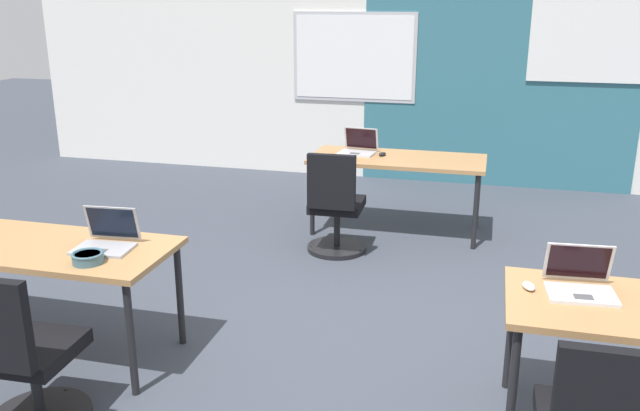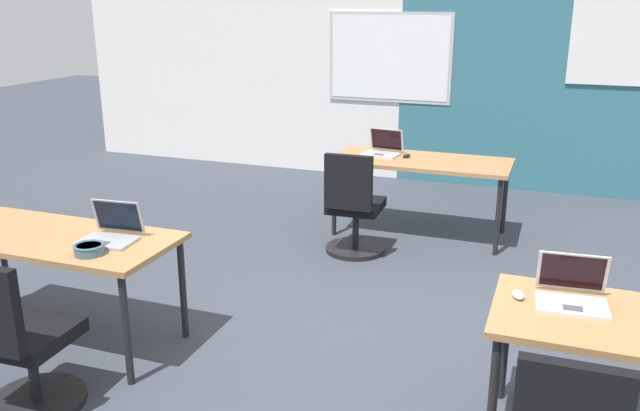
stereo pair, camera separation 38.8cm
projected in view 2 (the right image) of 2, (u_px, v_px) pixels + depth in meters
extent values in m
plane|color=#383D47|center=(345.00, 341.00, 4.34)|extent=(24.00, 24.00, 0.00)
cube|color=silver|center=(461.00, 64.00, 7.68)|extent=(10.00, 0.20, 2.80)
cube|color=#336B7A|center=(538.00, 67.00, 7.30)|extent=(3.08, 0.01, 2.80)
cube|color=#B7B7BC|center=(389.00, 58.00, 7.83)|extent=(1.48, 0.02, 1.04)
cube|color=white|center=(389.00, 58.00, 7.83)|extent=(1.40, 0.02, 0.96)
cube|color=#A37547|center=(51.00, 237.00, 4.17)|extent=(1.60, 0.70, 0.04)
cylinder|color=black|center=(126.00, 330.00, 3.76)|extent=(0.04, 0.04, 0.68)
cylinder|color=black|center=(4.00, 259.00, 4.79)|extent=(0.04, 0.04, 0.68)
cylinder|color=black|center=(183.00, 289.00, 4.30)|extent=(0.04, 0.04, 0.68)
cylinder|color=black|center=(492.00, 402.00, 3.10)|extent=(0.04, 0.04, 0.68)
cylinder|color=black|center=(505.00, 342.00, 3.63)|extent=(0.04, 0.04, 0.68)
cube|color=#A37547|center=(422.00, 161.00, 6.10)|extent=(1.60, 0.70, 0.04)
cylinder|color=black|center=(334.00, 200.00, 6.18)|extent=(0.04, 0.04, 0.68)
cylinder|color=black|center=(498.00, 217.00, 5.69)|extent=(0.04, 0.04, 0.68)
cylinder|color=black|center=(354.00, 184.00, 6.72)|extent=(0.04, 0.04, 0.68)
cylinder|color=black|center=(505.00, 198.00, 6.23)|extent=(0.04, 0.04, 0.68)
cube|color=silver|center=(572.00, 305.00, 3.19)|extent=(0.35, 0.26, 0.02)
cube|color=#4C4C4F|center=(573.00, 308.00, 3.14)|extent=(0.09, 0.07, 0.00)
cube|color=silver|center=(572.00, 272.00, 3.29)|extent=(0.33, 0.10, 0.21)
cube|color=black|center=(572.00, 272.00, 3.29)|extent=(0.30, 0.08, 0.19)
ellipsoid|color=silver|center=(518.00, 295.00, 3.29)|extent=(0.08, 0.11, 0.03)
cube|color=#9E9EA3|center=(107.00, 241.00, 4.03)|extent=(0.35, 0.26, 0.02)
cube|color=#4C4C4F|center=(102.00, 243.00, 3.98)|extent=(0.09, 0.07, 0.00)
cube|color=#9E9EA3|center=(118.00, 216.00, 4.12)|extent=(0.33, 0.09, 0.22)
cube|color=black|center=(118.00, 216.00, 4.12)|extent=(0.30, 0.07, 0.19)
cylinder|color=black|center=(38.00, 401.00, 3.66)|extent=(0.52, 0.52, 0.04)
cylinder|color=black|center=(33.00, 370.00, 3.61)|extent=(0.06, 0.06, 0.34)
cube|color=black|center=(28.00, 336.00, 3.54)|extent=(0.46, 0.46, 0.08)
sphere|color=black|center=(66.00, 378.00, 3.88)|extent=(0.04, 0.04, 0.04)
cube|color=#B7B7BC|center=(381.00, 154.00, 6.25)|extent=(0.35, 0.27, 0.02)
cube|color=#4C4C4F|center=(379.00, 154.00, 6.20)|extent=(0.10, 0.07, 0.00)
cube|color=#B7B7BC|center=(387.00, 139.00, 6.33)|extent=(0.33, 0.10, 0.22)
cube|color=black|center=(386.00, 139.00, 6.33)|extent=(0.30, 0.08, 0.19)
ellipsoid|color=black|center=(406.00, 156.00, 6.16)|extent=(0.08, 0.11, 0.03)
cylinder|color=black|center=(355.00, 249.00, 5.87)|extent=(0.52, 0.52, 0.04)
cylinder|color=black|center=(356.00, 228.00, 5.82)|extent=(0.06, 0.06, 0.34)
cube|color=black|center=(356.00, 205.00, 5.75)|extent=(0.45, 0.45, 0.08)
cube|color=black|center=(348.00, 183.00, 5.45)|extent=(0.40, 0.07, 0.46)
sphere|color=black|center=(362.00, 240.00, 6.09)|extent=(0.04, 0.04, 0.04)
sphere|color=black|center=(378.00, 254.00, 5.74)|extent=(0.04, 0.04, 0.04)
sphere|color=black|center=(329.00, 248.00, 5.88)|extent=(0.04, 0.04, 0.04)
cylinder|color=#3D6070|center=(89.00, 250.00, 3.84)|extent=(0.17, 0.17, 0.05)
torus|color=#3D6070|center=(89.00, 245.00, 3.83)|extent=(0.18, 0.18, 0.02)
cylinder|color=gold|center=(89.00, 246.00, 3.84)|extent=(0.14, 0.14, 0.01)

